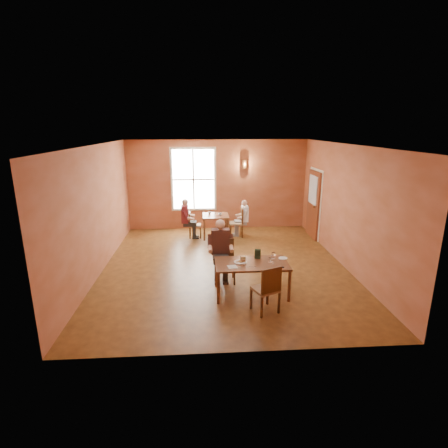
{
  "coord_description": "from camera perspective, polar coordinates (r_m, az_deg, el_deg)",
  "views": [
    {
      "loc": [
        -0.57,
        -8.19,
        3.4
      ],
      "look_at": [
        0.0,
        0.2,
        1.05
      ],
      "focal_mm": 28.0,
      "sensor_mm": 36.0,
      "label": 1
    }
  ],
  "objects": [
    {
      "name": "side_plate",
      "position": [
        7.54,
        9.61,
        -5.52
      ],
      "size": [
        0.23,
        0.23,
        0.01
      ],
      "primitive_type": "cylinder",
      "rotation": [
        0.0,
        0.0,
        0.24
      ],
      "color": "white",
      "rests_on": "main_table"
    },
    {
      "name": "napkin",
      "position": [
        7.01,
        1.38,
        -7.01
      ],
      "size": [
        0.21,
        0.21,
        0.01
      ],
      "primitive_type": "cube",
      "rotation": [
        0.0,
        0.0,
        0.17
      ],
      "color": "silver",
      "rests_on": "main_table"
    },
    {
      "name": "cup_b",
      "position": [
        11.11,
        -2.38,
        1.83
      ],
      "size": [
        0.11,
        0.11,
        0.09
      ],
      "primitive_type": "imported",
      "rotation": [
        0.0,
        0.0,
        -0.17
      ],
      "color": "silver",
      "rests_on": "second_table"
    },
    {
      "name": "diner_white",
      "position": [
        11.08,
        2.13,
        0.77
      ],
      "size": [
        0.45,
        0.45,
        1.13
      ],
      "primitive_type": null,
      "rotation": [
        0.0,
        0.0,
        1.57
      ],
      "color": "white",
      "rests_on": "ground"
    },
    {
      "name": "main_table",
      "position": [
        7.38,
        4.48,
        -8.85
      ],
      "size": [
        1.5,
        0.84,
        0.7
      ],
      "primitive_type": null,
      "color": "brown",
      "rests_on": "ground"
    },
    {
      "name": "wall_back",
      "position": [
        11.86,
        -1.09,
        6.39
      ],
      "size": [
        6.0,
        0.04,
        3.0
      ],
      "primitive_type": "cube",
      "color": "brown",
      "rests_on": "ground"
    },
    {
      "name": "wall_right",
      "position": [
        9.13,
        19.25,
        2.73
      ],
      "size": [
        0.04,
        7.0,
        3.0
      ],
      "primitive_type": "cube",
      "color": "brown",
      "rests_on": "ground"
    },
    {
      "name": "ceiling",
      "position": [
        8.22,
        0.1,
        12.83
      ],
      "size": [
        6.0,
        7.0,
        0.04
      ],
      "primitive_type": "cube",
      "color": "white",
      "rests_on": "wall_back"
    },
    {
      "name": "goblet_c",
      "position": [
        7.09,
        7.56,
        -6.1
      ],
      "size": [
        0.08,
        0.08,
        0.19
      ],
      "primitive_type": null,
      "rotation": [
        0.0,
        0.0,
        0.03
      ],
      "color": "white",
      "rests_on": "main_table"
    },
    {
      "name": "goblet_a",
      "position": [
        7.34,
        8.04,
        -5.27
      ],
      "size": [
        0.09,
        0.09,
        0.2
      ],
      "primitive_type": null,
      "rotation": [
        0.0,
        0.0,
        0.1
      ],
      "color": "silver",
      "rests_on": "main_table"
    },
    {
      "name": "chair_diner_maroon",
      "position": [
        11.07,
        -4.74,
        -0.1
      ],
      "size": [
        0.36,
        0.36,
        0.82
      ],
      "primitive_type": null,
      "rotation": [
        0.0,
        0.0,
        -1.57
      ],
      "color": "#3F2210",
      "rests_on": "ground"
    },
    {
      "name": "wall_front",
      "position": [
        5.09,
        2.83,
        -6.32
      ],
      "size": [
        6.0,
        0.04,
        3.0
      ],
      "primitive_type": "cube",
      "color": "brown",
      "rests_on": "ground"
    },
    {
      "name": "sunglasses",
      "position": [
        7.07,
        9.27,
        -6.98
      ],
      "size": [
        0.13,
        0.04,
        0.02
      ],
      "primitive_type": "cube",
      "rotation": [
        0.0,
        0.0,
        -0.03
      ],
      "color": "black",
      "rests_on": "main_table"
    },
    {
      "name": "second_table",
      "position": [
        11.09,
        -1.38,
        -0.32
      ],
      "size": [
        0.81,
        0.81,
        0.71
      ],
      "primitive_type": null,
      "color": "brown",
      "rests_on": "ground"
    },
    {
      "name": "chair_diner_white",
      "position": [
        11.11,
        1.97,
        0.28
      ],
      "size": [
        0.41,
        0.41,
        0.93
      ],
      "primitive_type": null,
      "rotation": [
        0.0,
        0.0,
        1.57
      ],
      "color": "brown",
      "rests_on": "ground"
    },
    {
      "name": "menu_stand",
      "position": [
        7.43,
        5.52,
        -4.9
      ],
      "size": [
        0.14,
        0.09,
        0.21
      ],
      "primitive_type": "cube",
      "rotation": [
        0.0,
        0.0,
        -0.21
      ],
      "color": "#203627",
      "rests_on": "main_table"
    },
    {
      "name": "chair_diner_main",
      "position": [
        7.87,
        0.2,
        -6.16
      ],
      "size": [
        0.43,
        0.43,
        0.96
      ],
      "primitive_type": null,
      "rotation": [
        0.0,
        0.0,
        3.14
      ],
      "color": "#642D16",
      "rests_on": "ground"
    },
    {
      "name": "wall_left",
      "position": [
        8.75,
        -19.92,
        2.13
      ],
      "size": [
        0.04,
        7.0,
        3.0
      ],
      "primitive_type": "cube",
      "color": "brown",
      "rests_on": "ground"
    },
    {
      "name": "cup_a",
      "position": [
        10.93,
        -0.64,
        1.6
      ],
      "size": [
        0.13,
        0.13,
        0.08
      ],
      "primitive_type": "imported",
      "rotation": [
        0.0,
        0.0,
        -0.24
      ],
      "color": "white",
      "rests_on": "second_table"
    },
    {
      "name": "diner_maroon",
      "position": [
        11.02,
        -4.92,
        0.87
      ],
      "size": [
        0.49,
        0.49,
        1.21
      ],
      "primitive_type": null,
      "rotation": [
        0.0,
        0.0,
        -1.57
      ],
      "color": "maroon",
      "rests_on": "ground"
    },
    {
      "name": "sandwich",
      "position": [
        7.24,
        3.1,
        -5.81
      ],
      "size": [
        0.11,
        0.1,
        0.11
      ],
      "primitive_type": "cube",
      "rotation": [
        0.0,
        0.0,
        0.22
      ],
      "color": "tan",
      "rests_on": "main_table"
    },
    {
      "name": "chair_empty",
      "position": [
        6.71,
        6.75,
        -10.36
      ],
      "size": [
        0.55,
        0.55,
        0.95
      ],
      "primitive_type": null,
      "rotation": [
        0.0,
        0.0,
        0.4
      ],
      "color": "#593516",
      "rests_on": "ground"
    },
    {
      "name": "diner_main",
      "position": [
        7.77,
        0.21,
        -4.93
      ],
      "size": [
        0.54,
        0.54,
        1.35
      ],
      "primitive_type": null,
      "rotation": [
        0.0,
        0.0,
        3.14
      ],
      "color": "black",
      "rests_on": "ground"
    },
    {
      "name": "window",
      "position": [
        11.76,
        -5.0,
        7.25
      ],
      "size": [
        1.36,
        0.1,
        1.96
      ],
      "primitive_type": "cube",
      "color": "white",
      "rests_on": "wall_back"
    },
    {
      "name": "ground",
      "position": [
        8.88,
        0.09,
        -6.88
      ],
      "size": [
        6.0,
        7.0,
        0.01
      ],
      "primitive_type": "cube",
      "color": "brown",
      "rests_on": "ground"
    },
    {
      "name": "plate_food",
      "position": [
        7.23,
        2.66,
        -6.19
      ],
      "size": [
        0.27,
        0.27,
        0.03
      ],
      "primitive_type": "cylinder",
      "rotation": [
        0.0,
        0.0,
        -0.02
      ],
      "color": "white",
      "rests_on": "main_table"
    },
    {
      "name": "door",
      "position": [
        11.31,
        14.31,
        3.13
      ],
      "size": [
        0.12,
        1.04,
        2.1
      ],
      "primitive_type": "cube",
      "color": "maroon",
      "rests_on": "ground"
    },
    {
      "name": "wall_sconce",
      "position": [
        11.74,
        3.38,
        9.72
      ],
      "size": [
        0.16,
        0.16,
        0.28
      ],
      "primitive_type": "cylinder",
      "color": "brown",
      "rests_on": "wall_back"
    },
    {
      "name": "knife",
      "position": [
        7.03,
        4.44,
        -7.0
      ],
      "size": [
        0.19,
        0.02,
        0.0
      ],
      "primitive_type": "cube",
      "rotation": [
        0.0,
        0.0,
        -0.01
      ],
      "color": "silver",
      "rests_on": "main_table"
    }
  ]
}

